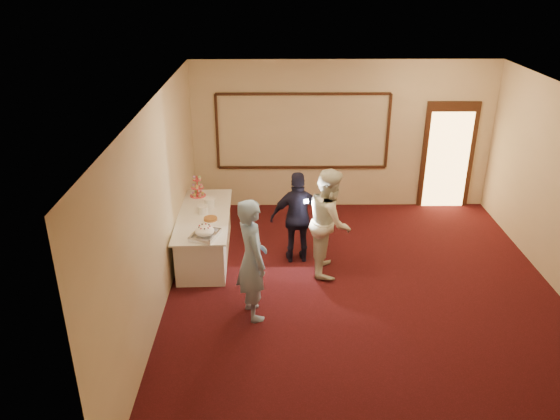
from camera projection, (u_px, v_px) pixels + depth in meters
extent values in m
plane|color=black|center=(364.00, 297.00, 8.32)|extent=(7.00, 7.00, 0.00)
cube|color=beige|center=(343.00, 136.00, 10.90)|extent=(6.00, 0.04, 3.00)
cube|color=beige|center=(440.00, 379.00, 4.52)|extent=(6.00, 0.04, 3.00)
cube|color=beige|center=(159.00, 208.00, 7.68)|extent=(0.04, 7.00, 3.00)
cube|color=white|center=(379.00, 102.00, 7.09)|extent=(6.00, 7.00, 0.04)
cube|color=black|center=(302.00, 167.00, 11.13)|extent=(3.40, 0.04, 0.05)
cube|color=black|center=(303.00, 94.00, 10.51)|extent=(3.40, 0.04, 0.05)
cube|color=black|center=(217.00, 132.00, 10.80)|extent=(0.05, 0.04, 1.50)
cube|color=black|center=(388.00, 131.00, 10.84)|extent=(0.05, 0.04, 1.50)
cube|color=black|center=(448.00, 155.00, 11.04)|extent=(1.05, 0.06, 2.20)
cube|color=#FFBF66|center=(447.00, 160.00, 11.06)|extent=(0.85, 0.02, 2.00)
cube|color=silver|center=(205.00, 236.00, 9.39)|extent=(0.83, 2.14, 0.74)
cube|color=silver|center=(204.00, 215.00, 9.23)|extent=(0.93, 2.26, 0.03)
cube|color=silver|center=(205.00, 236.00, 8.45)|extent=(0.48, 0.55, 0.04)
ellipsoid|color=white|center=(205.00, 231.00, 8.41)|extent=(0.30, 0.30, 0.14)
cube|color=silver|center=(212.00, 231.00, 8.57)|extent=(0.08, 0.32, 0.01)
cylinder|color=#E6424D|center=(197.00, 186.00, 9.88)|extent=(0.02, 0.02, 0.39)
cylinder|color=#E6424D|center=(198.00, 196.00, 9.96)|extent=(0.29, 0.29, 0.01)
cylinder|color=#E6424D|center=(197.00, 188.00, 9.90)|extent=(0.22, 0.22, 0.01)
cylinder|color=#E6424D|center=(197.00, 180.00, 9.83)|extent=(0.15, 0.15, 0.01)
cylinder|color=white|center=(203.00, 210.00, 9.22)|extent=(0.17, 0.17, 0.14)
cylinder|color=white|center=(203.00, 206.00, 9.19)|extent=(0.17, 0.17, 0.01)
cylinder|color=white|center=(210.00, 203.00, 9.48)|extent=(0.18, 0.18, 0.15)
cylinder|color=white|center=(209.00, 199.00, 9.45)|extent=(0.19, 0.19, 0.01)
cylinder|color=white|center=(211.00, 220.00, 9.00)|extent=(0.26, 0.26, 0.01)
cylinder|color=brown|center=(210.00, 219.00, 8.99)|extent=(0.22, 0.22, 0.04)
imported|color=#8BB2DF|center=(252.00, 259.00, 7.55)|extent=(0.64, 0.77, 1.81)
imported|color=beige|center=(330.00, 222.00, 8.70)|extent=(0.71, 0.89, 1.77)
imported|color=black|center=(298.00, 218.00, 9.04)|extent=(0.96, 0.46, 1.59)
cube|color=white|center=(306.00, 201.00, 8.67)|extent=(0.08, 0.06, 0.05)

